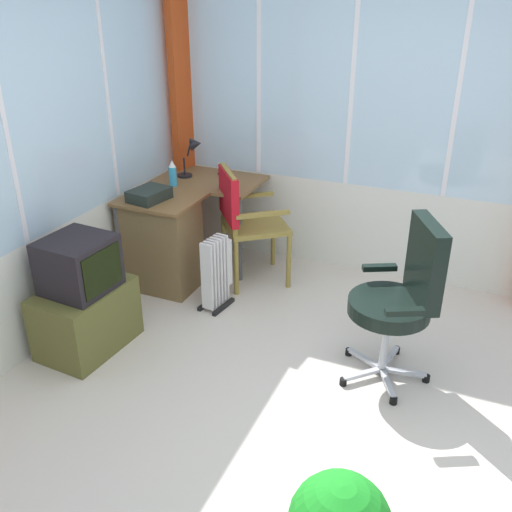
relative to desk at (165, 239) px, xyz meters
name	(u,v)px	position (x,y,z in m)	size (l,w,h in m)	color
ground	(313,422)	(-1.09, -1.63, -0.44)	(4.95, 4.93, 0.06)	beige
north_window_panel	(7,157)	(-1.09, 0.37, 0.93)	(3.95, 0.07, 2.67)	silver
east_window_panel	(401,119)	(0.91, -1.63, 0.93)	(0.07, 3.93, 2.67)	silver
curtain_corner	(182,109)	(0.78, 0.24, 0.88)	(0.23, 0.07, 2.57)	#BC4218
desk	(165,239)	(0.00, 0.00, 0.00)	(1.14, 0.88, 0.76)	brown
desk_lamp	(193,151)	(0.62, 0.05, 0.57)	(0.23, 0.20, 0.33)	black
tv_remote	(225,175)	(0.69, -0.22, 0.36)	(0.04, 0.15, 0.02)	black
spray_bottle	(173,174)	(0.29, 0.07, 0.46)	(0.06, 0.06, 0.22)	#37A8DE
paper_tray	(149,195)	(-0.08, 0.06, 0.40)	(0.30, 0.23, 0.09)	#202A24
wooden_armchair	(240,212)	(0.29, -0.54, 0.22)	(0.67, 0.67, 0.98)	olive
office_chair	(404,291)	(-0.49, -1.98, 0.21)	(0.63, 0.58, 1.06)	#B7B7BF
tv_on_stand	(84,301)	(-1.00, 0.02, -0.04)	(0.67, 0.48, 0.81)	brown
space_heater	(217,272)	(-0.15, -0.55, -0.12)	(0.32, 0.21, 0.57)	silver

